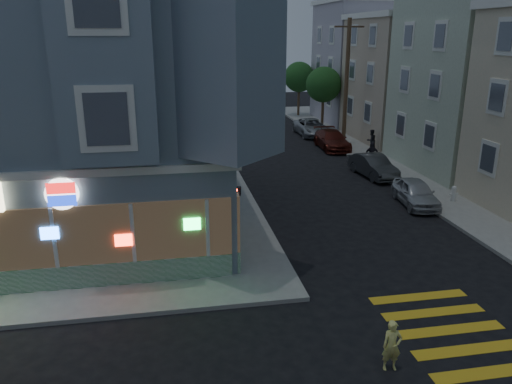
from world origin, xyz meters
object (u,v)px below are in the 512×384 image
object	(u,v)px
utility_pole	(347,81)
parked_car_c	(332,140)
parked_car_a	(416,193)
street_tree_far	(299,77)
running_child	(392,346)
parked_car_b	(373,166)
street_tree_near	(324,85)
pedestrian_b	(372,154)
fire_hydrant	(454,193)
pedestrian_a	(371,140)
traffic_signal	(229,174)
parked_car_d	(312,127)

from	to	relation	value
utility_pole	parked_car_c	size ratio (longest dim) A/B	1.94
parked_car_a	utility_pole	bearing A→B (deg)	92.06
street_tree_far	running_child	xyz separation A→B (m)	(-8.14, -39.56, -3.26)
parked_car_b	street_tree_near	bearing A→B (deg)	78.21
running_child	pedestrian_b	size ratio (longest dim) A/B	0.87
running_child	parked_car_a	xyz separation A→B (m)	(6.64, 11.63, -0.04)
street_tree_far	parked_car_c	distance (m)	15.58
parked_car_a	fire_hydrant	world-z (taller)	parked_car_a
pedestrian_a	parked_car_c	size ratio (longest dim) A/B	0.33
utility_pole	traffic_signal	xyz separation A→B (m)	(-11.14, -19.13, -1.29)
utility_pole	parked_car_b	size ratio (longest dim) A/B	2.27
street_tree_far	parked_car_d	world-z (taller)	street_tree_far
pedestrian_b	fire_hydrant	size ratio (longest dim) A/B	2.01
pedestrian_a	traffic_signal	size ratio (longest dim) A/B	0.30
parked_car_c	traffic_signal	size ratio (longest dim) A/B	0.93
street_tree_near	parked_car_a	xyz separation A→B (m)	(-1.50, -19.93, -3.30)
pedestrian_a	traffic_signal	xyz separation A→B (m)	(-12.14, -16.25, 2.60)
fire_hydrant	utility_pole	bearing A→B (deg)	92.70
utility_pole	pedestrian_a	xyz separation A→B (m)	(1.00, -2.87, -3.89)
street_tree_far	pedestrian_a	size ratio (longest dim) A/B	3.51
street_tree_near	pedestrian_a	bearing A→B (deg)	-84.85
parked_car_a	fire_hydrant	distance (m)	1.97
parked_car_d	fire_hydrant	world-z (taller)	parked_car_d
parked_car_c	running_child	bearing A→B (deg)	-103.33
parked_car_d	traffic_signal	xyz separation A→B (m)	(-9.84, -23.17, 2.83)
running_child	parked_car_b	distance (m)	18.09
pedestrian_b	parked_car_b	bearing A→B (deg)	80.42
street_tree_far	running_child	world-z (taller)	street_tree_far
street_tree_far	parked_car_d	bearing A→B (deg)	-98.57
running_child	pedestrian_b	world-z (taller)	pedestrian_b
fire_hydrant	traffic_signal	bearing A→B (deg)	-156.76
running_child	parked_car_c	distance (m)	25.29
parked_car_c	fire_hydrant	bearing A→B (deg)	-79.46
fire_hydrant	parked_car_b	bearing A→B (deg)	110.22
street_tree_near	parked_car_d	world-z (taller)	street_tree_near
pedestrian_a	traffic_signal	world-z (taller)	traffic_signal
utility_pole	parked_car_c	xyz separation A→B (m)	(-1.30, -1.16, -4.12)
parked_car_d	utility_pole	bearing A→B (deg)	-72.34
pedestrian_a	pedestrian_b	bearing A→B (deg)	51.43
parked_car_c	fire_hydrant	distance (m)	13.05
street_tree_far	parked_car_d	xyz separation A→B (m)	(-1.50, -9.96, -3.26)
parked_car_a	parked_car_b	world-z (taller)	parked_car_b
pedestrian_b	street_tree_near	bearing A→B (deg)	-84.20
parked_car_d	street_tree_near	bearing A→B (deg)	52.37
pedestrian_a	fire_hydrant	bearing A→B (deg)	71.99
running_child	traffic_signal	bearing A→B (deg)	122.15
parked_car_d	pedestrian_b	bearing A→B (deg)	-87.06
utility_pole	parked_car_a	xyz separation A→B (m)	(-1.30, -13.93, -4.17)
parked_car_b	parked_car_a	bearing A→B (deg)	-95.97
fire_hydrant	parked_car_c	bearing A→B (deg)	98.65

